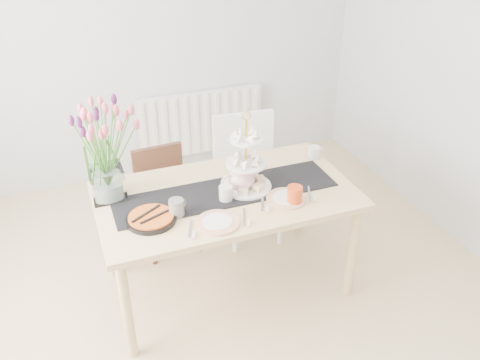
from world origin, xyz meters
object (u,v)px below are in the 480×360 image
object	(u,v)px
mug_white	(226,193)
plate_right	(286,199)
dining_table	(226,203)
cake_stand	(246,170)
chair_brown	(164,191)
cream_jug	(314,152)
teapot	(242,178)
tart_tin	(151,218)
tulip_vase	(100,138)
mug_orange	(295,195)
radiator	(201,122)
mug_grey	(177,208)
chair_white	(248,167)
plate_left	(218,222)

from	to	relation	value
mug_white	plate_right	xyz separation A→B (m)	(0.35, -0.12, -0.04)
dining_table	cake_stand	bearing A→B (deg)	1.98
chair_brown	cream_jug	size ratio (longest dim) A/B	9.22
teapot	tart_tin	distance (m)	0.63
tulip_vase	mug_orange	size ratio (longest dim) A/B	6.52
radiator	chair_brown	xyz separation A→B (m)	(-0.62, -1.07, -0.01)
cream_jug	chair_brown	bearing A→B (deg)	157.52
radiator	mug_grey	bearing A→B (deg)	-110.64
cake_stand	tart_tin	bearing A→B (deg)	-167.50
radiator	plate_right	size ratio (longest dim) A/B	4.87
cream_jug	mug_grey	distance (m)	1.14
chair_white	plate_right	xyz separation A→B (m)	(-0.06, -0.78, 0.20)
dining_table	tart_tin	world-z (taller)	tart_tin
chair_brown	mug_orange	size ratio (longest dim) A/B	6.84
cake_stand	mug_white	xyz separation A→B (m)	(-0.17, -0.09, -0.09)
tulip_vase	teapot	bearing A→B (deg)	-14.81
teapot	chair_brown	bearing A→B (deg)	114.22
tart_tin	plate_right	size ratio (longest dim) A/B	1.18
mug_orange	plate_right	world-z (taller)	mug_orange
dining_table	plate_right	xyz separation A→B (m)	(0.32, -0.20, 0.08)
dining_table	chair_brown	world-z (taller)	chair_brown
plate_left	chair_brown	bearing A→B (deg)	96.68
radiator	mug_white	size ratio (longest dim) A/B	12.23
tulip_vase	cream_jug	bearing A→B (deg)	0.55
radiator	cake_stand	world-z (taller)	cake_stand
mug_grey	plate_left	xyz separation A→B (m)	(0.20, -0.16, -0.05)
tart_tin	plate_left	distance (m)	0.38
radiator	cream_jug	world-z (taller)	cream_jug
chair_brown	teapot	bearing A→B (deg)	-65.09
dining_table	chair_white	bearing A→B (deg)	56.93
plate_right	teapot	bearing A→B (deg)	136.44
dining_table	plate_left	xyz separation A→B (m)	(-0.15, -0.29, 0.08)
teapot	chair_white	bearing A→B (deg)	59.67
cake_stand	cream_jug	size ratio (longest dim) A/B	5.72
teapot	mug_grey	distance (m)	0.48
mug_grey	mug_white	size ratio (longest dim) A/B	1.08
cream_jug	mug_orange	size ratio (longest dim) A/B	0.74
teapot	tart_tin	world-z (taller)	teapot
teapot	plate_left	bearing A→B (deg)	-136.39
teapot	mug_white	size ratio (longest dim) A/B	2.72
cream_jug	mug_white	world-z (taller)	mug_white
dining_table	chair_white	size ratio (longest dim) A/B	1.68
radiator	mug_grey	xyz separation A→B (m)	(-0.70, -1.87, 0.35)
mug_white	dining_table	bearing A→B (deg)	95.75
cake_stand	plate_right	xyz separation A→B (m)	(0.18, -0.21, -0.13)
tart_tin	mug_white	distance (m)	0.48
cream_jug	tart_tin	xyz separation A→B (m)	(-1.24, -0.36, -0.02)
radiator	cream_jug	xyz separation A→B (m)	(0.38, -1.51, 0.34)
tulip_vase	mug_orange	xyz separation A→B (m)	(1.04, -0.46, -0.35)
plate_left	cake_stand	bearing A→B (deg)	45.90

